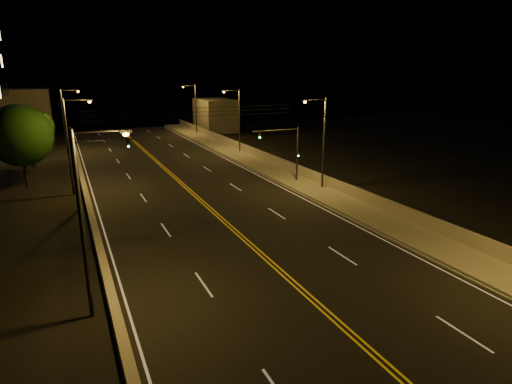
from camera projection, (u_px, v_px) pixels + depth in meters
name	position (u px, v px, depth m)	size (l,w,h in m)	color
road	(222.00, 219.00, 33.15)	(18.00, 120.00, 0.02)	black
sidewalk	(338.00, 201.00, 37.39)	(3.60, 120.00, 0.30)	gray
curb	(320.00, 204.00, 36.67)	(0.14, 120.00, 0.15)	gray
parapet_wall	(354.00, 192.00, 37.87)	(0.30, 120.00, 1.00)	#9D9583
jersey_barrier	(95.00, 233.00, 29.38)	(0.45, 120.00, 0.79)	#9D9583
distant_building_right	(215.00, 115.00, 81.77)	(6.00, 10.00, 6.01)	#6E655C
distant_building_left	(26.00, 112.00, 75.87)	(8.00, 8.00, 8.15)	#6E655C
parapet_rail	(354.00, 186.00, 37.73)	(0.06, 0.06, 120.00)	black
lane_markings	(222.00, 219.00, 33.08)	(17.32, 116.00, 0.00)	silver
streetlight_1	(322.00, 138.00, 39.96)	(2.55, 0.28, 8.78)	#2D2D33
streetlight_2	(237.00, 117.00, 58.40)	(2.55, 0.28, 8.78)	#2D2D33
streetlight_3	(194.00, 106.00, 76.53)	(2.55, 0.28, 8.78)	#2D2D33
streetlight_4	(87.00, 212.00, 18.83)	(2.55, 0.28, 8.78)	#2D2D33
streetlight_5	(71.00, 140.00, 38.62)	(2.55, 0.28, 8.78)	#2D2D33
streetlight_6	(66.00, 117.00, 58.12)	(2.55, 0.28, 8.78)	#2D2D33
traffic_signal_right	(288.00, 148.00, 42.85)	(5.11, 0.31, 5.73)	#2D2D33
traffic_signal_left	(90.00, 164.00, 35.43)	(5.11, 0.31, 5.73)	#2D2D33
overhead_wires	(185.00, 113.00, 39.46)	(22.00, 0.03, 0.83)	black
tree_0	(20.00, 136.00, 41.17)	(5.99, 5.99, 8.12)	black
tree_1	(29.00, 133.00, 50.33)	(4.83, 4.83, 6.54)	black
tree_2	(36.00, 127.00, 57.29)	(4.56, 4.56, 6.18)	black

